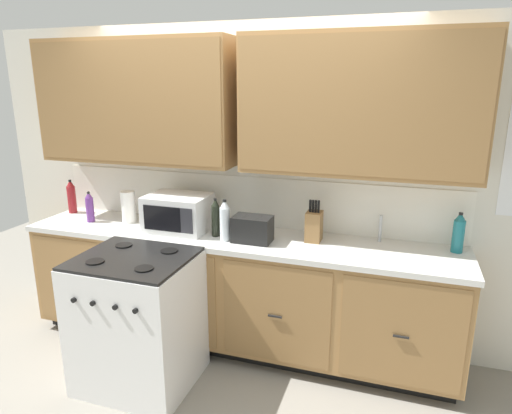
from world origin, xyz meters
TOP-DOWN VIEW (x-y plane):
  - ground_plane at (0.00, 0.00)m, footprint 8.37×8.37m
  - wall_unit at (0.00, 0.50)m, footprint 4.55×0.40m
  - counter_run at (0.00, 0.30)m, footprint 3.38×0.64m
  - stove_range at (-0.48, -0.33)m, footprint 0.76×0.68m
  - microwave at (-0.47, 0.30)m, footprint 0.48×0.37m
  - toaster at (0.17, 0.22)m, footprint 0.28×0.18m
  - knife_block at (0.59, 0.38)m, footprint 0.11×0.14m
  - sink_faucet at (1.06, 0.51)m, footprint 0.02×0.02m
  - paper_towel_roll at (-0.96, 0.36)m, footprint 0.12×0.12m
  - bottle_violet at (-1.27, 0.27)m, footprint 0.06×0.06m
  - bottle_teal at (1.57, 0.46)m, footprint 0.08×0.08m
  - bottle_dark at (-0.13, 0.26)m, footprint 0.06×0.06m
  - bottle_red at (-1.60, 0.45)m, footprint 0.07×0.07m
  - bottle_clear at (-0.03, 0.18)m, footprint 0.07×0.07m

SIDE VIEW (x-z plane):
  - ground_plane at x=0.00m, z-range 0.00..0.00m
  - stove_range at x=-0.48m, z-range 0.00..0.95m
  - counter_run at x=0.00m, z-range 0.01..0.95m
  - toaster at x=0.17m, z-range 0.93..1.12m
  - sink_faucet at x=1.06m, z-range 0.93..1.13m
  - knife_block at x=0.59m, z-range 0.89..1.20m
  - bottle_violet at x=-1.27m, z-range 0.93..1.19m
  - paper_towel_roll at x=-0.96m, z-range 0.93..1.19m
  - bottle_teal at x=1.57m, z-range 0.93..1.21m
  - microwave at x=-0.47m, z-range 0.93..1.21m
  - bottle_dark at x=-0.13m, z-range 0.93..1.22m
  - bottle_red at x=-1.60m, z-range 0.93..1.23m
  - bottle_clear at x=-0.03m, z-range 0.93..1.24m
  - wall_unit at x=0.00m, z-range 0.43..2.93m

